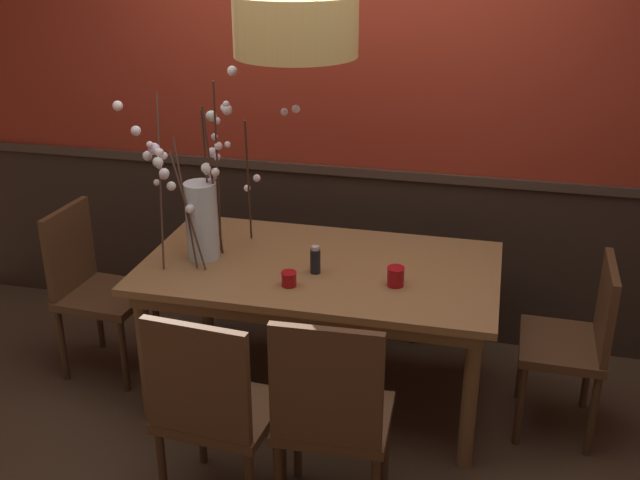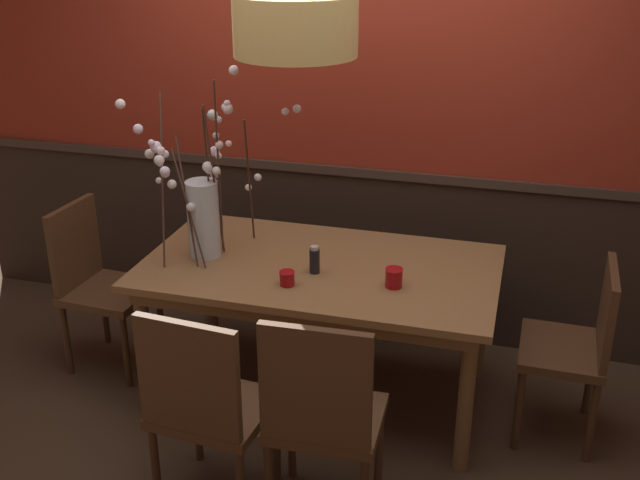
{
  "view_description": "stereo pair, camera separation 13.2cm",
  "coord_description": "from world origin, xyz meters",
  "views": [
    {
      "loc": [
        0.8,
        -3.32,
        2.34
      ],
      "look_at": [
        0.0,
        0.0,
        0.89
      ],
      "focal_mm": 43.03,
      "sensor_mm": 36.0,
      "label": 1
    },
    {
      "loc": [
        0.92,
        -3.29,
        2.34
      ],
      "look_at": [
        0.0,
        0.0,
        0.89
      ],
      "focal_mm": 43.03,
      "sensor_mm": 36.0,
      "label": 2
    }
  ],
  "objects": [
    {
      "name": "pendant_lamp",
      "position": [
        -0.1,
        -0.05,
        1.9
      ],
      "size": [
        0.54,
        0.54,
        0.92
      ],
      "color": "tan"
    },
    {
      "name": "condiment_bottle",
      "position": [
        0.0,
        -0.1,
        0.82
      ],
      "size": [
        0.05,
        0.05,
        0.14
      ],
      "color": "black",
      "rests_on": "dining_table"
    },
    {
      "name": "vase_with_blossoms",
      "position": [
        -0.59,
        -0.05,
        1.01
      ],
      "size": [
        0.83,
        0.5,
        0.95
      ],
      "color": "silver",
      "rests_on": "dining_table"
    },
    {
      "name": "chair_head_west_end",
      "position": [
        -1.26,
        -0.01,
        0.51
      ],
      "size": [
        0.46,
        0.44,
        0.93
      ],
      "color": "#4C301C",
      "rests_on": "ground"
    },
    {
      "name": "back_wall",
      "position": [
        0.0,
        0.81,
        1.34
      ],
      "size": [
        5.04,
        0.14,
        2.69
      ],
      "color": "#2D2119",
      "rests_on": "ground"
    },
    {
      "name": "chair_near_side_right",
      "position": [
        0.26,
        -0.89,
        0.55
      ],
      "size": [
        0.46,
        0.42,
        0.98
      ],
      "color": "#4C301C",
      "rests_on": "ground"
    },
    {
      "name": "candle_holder_nearer_edge",
      "position": [
        0.39,
        -0.14,
        0.8
      ],
      "size": [
        0.08,
        0.08,
        0.09
      ],
      "color": "#9E0F14",
      "rests_on": "dining_table"
    },
    {
      "name": "chair_far_side_left",
      "position": [
        -0.27,
        0.91,
        0.53
      ],
      "size": [
        0.43,
        0.41,
        0.93
      ],
      "color": "#4C301C",
      "rests_on": "ground"
    },
    {
      "name": "chair_near_side_left",
      "position": [
        -0.22,
        -0.93,
        0.53
      ],
      "size": [
        0.49,
        0.45,
        0.95
      ],
      "color": "#4C301C",
      "rests_on": "ground"
    },
    {
      "name": "ground_plane",
      "position": [
        0.0,
        0.0,
        0.0
      ],
      "size": [
        24.0,
        24.0,
        0.0
      ],
      "primitive_type": "plane",
      "color": "#422D1E"
    },
    {
      "name": "chair_head_east_end",
      "position": [
        1.24,
        0.01,
        0.51
      ],
      "size": [
        0.39,
        0.46,
        0.89
      ],
      "color": "#4C301C",
      "rests_on": "ground"
    },
    {
      "name": "candle_holder_nearer_center",
      "position": [
        -0.09,
        -0.26,
        0.79
      ],
      "size": [
        0.07,
        0.07,
        0.07
      ],
      "color": "#9E0F14",
      "rests_on": "dining_table"
    },
    {
      "name": "chair_far_side_right",
      "position": [
        0.21,
        0.87,
        0.52
      ],
      "size": [
        0.45,
        0.39,
        0.92
      ],
      "color": "#4C301C",
      "rests_on": "ground"
    },
    {
      "name": "dining_table",
      "position": [
        0.0,
        0.0,
        0.67
      ],
      "size": [
        1.74,
        0.98,
        0.76
      ],
      "color": "olive",
      "rests_on": "ground"
    }
  ]
}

